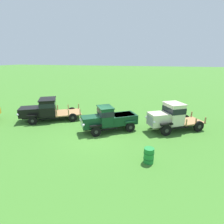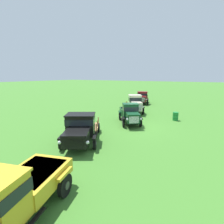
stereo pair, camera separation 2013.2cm
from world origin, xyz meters
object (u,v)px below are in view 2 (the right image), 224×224
vintage_truck_second_in_line (80,129)px  vintage_truck_midrow_center (130,113)px  vintage_truck_far_side (135,104)px  vintage_truck_back_of_row (142,98)px  vintage_truck_foreground_near (3,200)px  oil_drum_beside_row (175,116)px

vintage_truck_second_in_line → vintage_truck_midrow_center: size_ratio=1.29×
vintage_truck_far_side → vintage_truck_back_of_row: 7.40m
vintage_truck_foreground_near → vintage_truck_midrow_center: vintage_truck_foreground_near is taller
vintage_truck_back_of_row → oil_drum_beside_row: size_ratio=5.61×
vintage_truck_second_in_line → vintage_truck_back_of_row: (18.42, 2.40, -0.02)m
vintage_truck_foreground_near → vintage_truck_back_of_row: bearing=11.4°
vintage_truck_far_side → vintage_truck_back_of_row: (7.19, 1.74, -0.14)m
vintage_truck_foreground_near → oil_drum_beside_row: vintage_truck_foreground_near is taller
vintage_truck_far_side → vintage_truck_back_of_row: size_ratio=0.96×
vintage_truck_foreground_near → oil_drum_beside_row: size_ratio=6.27×
vintage_truck_foreground_near → oil_drum_beside_row: (16.61, -1.86, -0.63)m
oil_drum_beside_row → vintage_truck_second_in_line: bearing=155.7°
vintage_truck_midrow_center → vintage_truck_back_of_row: bearing=14.9°
vintage_truck_far_side → oil_drum_beside_row: vintage_truck_far_side is taller
vintage_truck_second_in_line → vintage_truck_midrow_center: (6.51, -0.77, -0.05)m
vintage_truck_back_of_row → oil_drum_beside_row: vintage_truck_back_of_row is taller
vintage_truck_midrow_center → oil_drum_beside_row: vintage_truck_midrow_center is taller
vintage_truck_second_in_line → oil_drum_beside_row: size_ratio=6.48×
vintage_truck_second_in_line → vintage_truck_back_of_row: bearing=7.4°
vintage_truck_midrow_center → vintage_truck_back_of_row: vintage_truck_midrow_center is taller
vintage_truck_foreground_near → vintage_truck_second_in_line: size_ratio=0.97×
vintage_truck_second_in_line → vintage_truck_midrow_center: bearing=-6.8°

